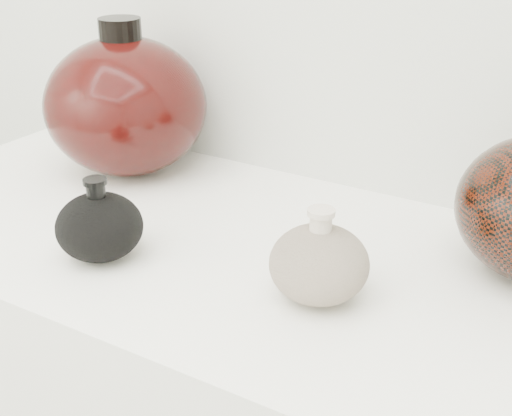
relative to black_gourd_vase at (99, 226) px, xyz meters
The scene contains 3 objects.
black_gourd_vase is the anchor object (origin of this frame).
cream_gourd_vase 0.28m from the black_gourd_vase, 11.07° to the left, with size 0.13×0.13×0.11m.
left_round_pot 0.30m from the black_gourd_vase, 123.51° to the left, with size 0.26×0.26×0.24m.
Camera 1 is at (0.41, 0.27, 1.33)m, focal length 50.00 mm.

